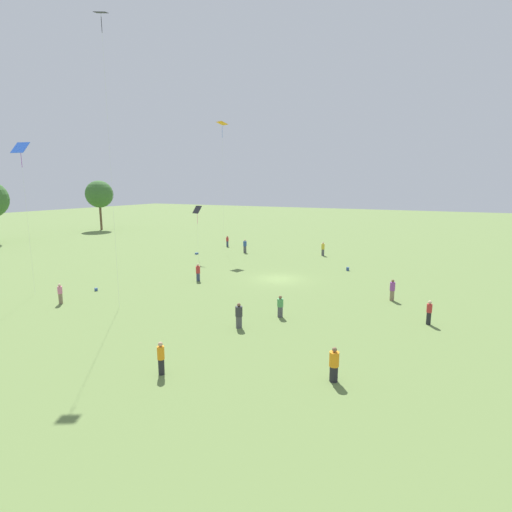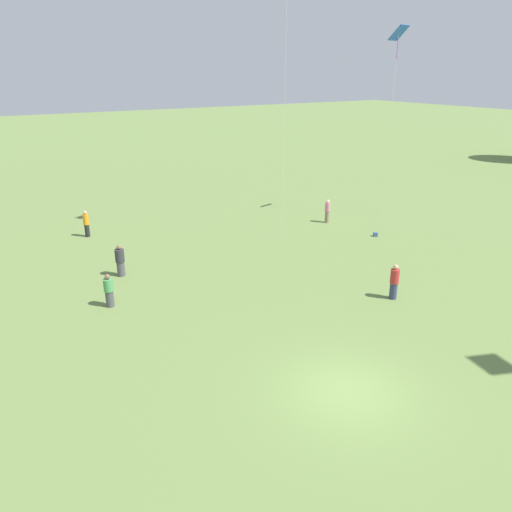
{
  "view_description": "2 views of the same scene",
  "coord_description": "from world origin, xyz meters",
  "views": [
    {
      "loc": [
        -36.09,
        -15.77,
        9.46
      ],
      "look_at": [
        -1.25,
        1.93,
        2.41
      ],
      "focal_mm": 28.0,
      "sensor_mm": 36.0,
      "label": 1
    },
    {
      "loc": [
        10.34,
        -10.15,
        10.25
      ],
      "look_at": [
        -5.58,
        -0.13,
        3.16
      ],
      "focal_mm": 35.0,
      "sensor_mm": 36.0,
      "label": 2
    }
  ],
  "objects": [
    {
      "name": "picnic_bag_2",
      "position": [
        -11.6,
        12.84,
        0.12
      ],
      "size": [
        0.33,
        0.33,
        0.25
      ],
      "rotation": [
        0.0,
        0.0,
        1.03
      ],
      "color": "#33518C",
      "rests_on": "ground_plane"
    },
    {
      "name": "person_0",
      "position": [
        -15.7,
        12.17,
        0.83
      ],
      "size": [
        0.51,
        0.51,
        1.65
      ],
      "rotation": [
        0.0,
        0.0,
        2.28
      ],
      "color": "#847056",
      "rests_on": "ground_plane"
    },
    {
      "name": "person_3",
      "position": [
        -21.52,
        -3.02,
        0.87
      ],
      "size": [
        0.48,
        0.48,
        1.73
      ],
      "rotation": [
        0.0,
        0.0,
        2.69
      ],
      "color": "#232328",
      "rests_on": "ground_plane"
    },
    {
      "name": "ground_plane",
      "position": [
        0.0,
        0.0,
        0.0
      ],
      "size": [
        240.0,
        240.0,
        0.0
      ],
      "primitive_type": "plane",
      "color": "olive"
    },
    {
      "name": "person_9",
      "position": [
        -10.68,
        -4.82,
        0.77
      ],
      "size": [
        0.58,
        0.58,
        1.59
      ],
      "rotation": [
        0.0,
        0.0,
        3.57
      ],
      "color": "#4C4C51",
      "rests_on": "ground_plane"
    },
    {
      "name": "kite_2",
      "position": [
        -14.81,
        16.71,
        12.11
      ],
      "size": [
        1.16,
        1.43,
        12.88
      ],
      "rotation": [
        0.0,
        0.0,
        4.18
      ],
      "color": "blue",
      "rests_on": "ground_plane"
    },
    {
      "name": "person_6",
      "position": [
        -4.36,
        6.78,
        0.85
      ],
      "size": [
        0.53,
        0.53,
        1.73
      ],
      "rotation": [
        0.0,
        0.0,
        4.35
      ],
      "color": "#333D5B",
      "rests_on": "ground_plane"
    },
    {
      "name": "person_8",
      "position": [
        -13.95,
        -3.24,
        0.83
      ],
      "size": [
        0.56,
        0.56,
        1.71
      ],
      "rotation": [
        0.0,
        0.0,
        2.96
      ],
      "color": "#4C4C51",
      "rests_on": "ground_plane"
    }
  ]
}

